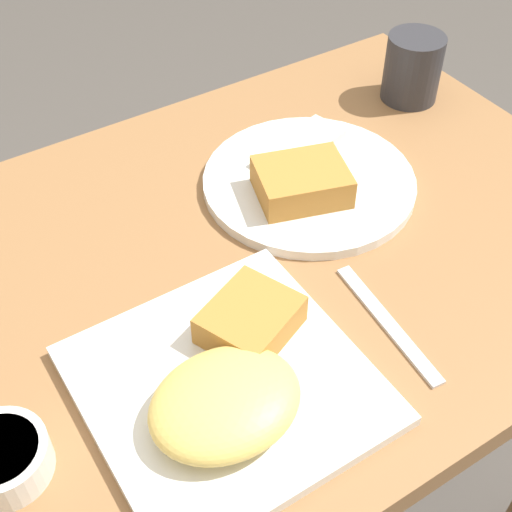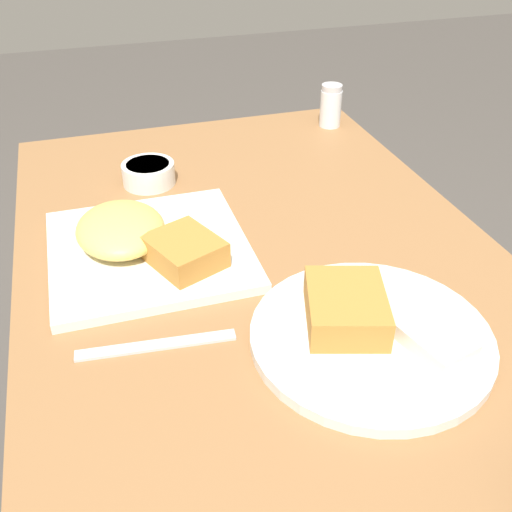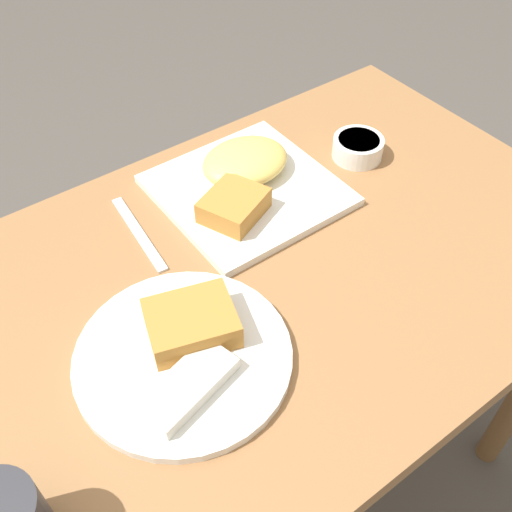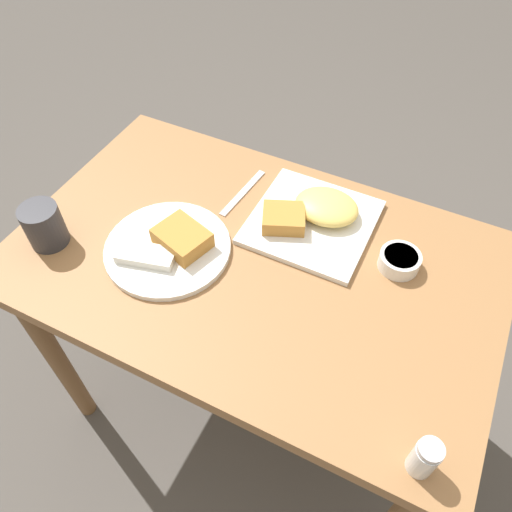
% 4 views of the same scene
% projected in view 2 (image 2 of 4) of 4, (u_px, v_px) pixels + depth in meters
% --- Properties ---
extents(dining_table, '(1.06, 0.67, 0.73)m').
position_uv_depth(dining_table, '(268.00, 319.00, 0.87)').
color(dining_table, olive).
rests_on(dining_table, ground_plane).
extents(plate_square_near, '(0.27, 0.27, 0.06)m').
position_uv_depth(plate_square_near, '(143.00, 242.00, 0.83)').
color(plate_square_near, white).
rests_on(plate_square_near, dining_table).
extents(plate_oval_far, '(0.28, 0.28, 0.05)m').
position_uv_depth(plate_oval_far, '(369.00, 329.00, 0.69)').
color(plate_oval_far, white).
rests_on(plate_oval_far, dining_table).
extents(sauce_ramekin, '(0.09, 0.09, 0.04)m').
position_uv_depth(sauce_ramekin, '(149.00, 173.00, 1.01)').
color(sauce_ramekin, white).
rests_on(sauce_ramekin, dining_table).
extents(salt_shaker, '(0.04, 0.04, 0.09)m').
position_uv_depth(salt_shaker, '(331.00, 108.00, 1.21)').
color(salt_shaker, white).
rests_on(salt_shaker, dining_table).
extents(butter_knife, '(0.03, 0.18, 0.00)m').
position_uv_depth(butter_knife, '(157.00, 345.00, 0.68)').
color(butter_knife, silver).
rests_on(butter_knife, dining_table).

